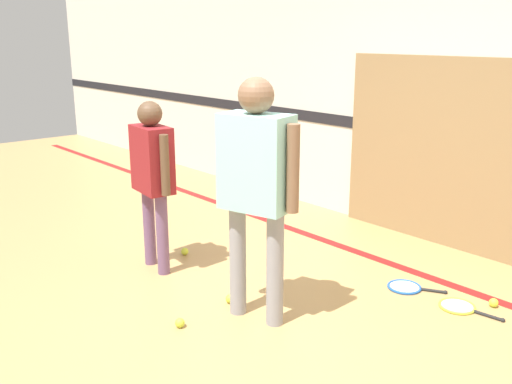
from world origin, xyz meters
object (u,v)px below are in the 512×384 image
(tennis_ball_stray_right, at_px, (230,299))
(tennis_ball_by_spare_racket, at_px, (494,303))
(tennis_ball_near_instructor, at_px, (180,323))
(person_student_left, at_px, (153,168))
(racket_spare_on_floor, at_px, (460,307))
(person_instructor, at_px, (256,175))
(racket_second_spare, at_px, (407,287))
(tennis_ball_stray_left, at_px, (185,251))

(tennis_ball_stray_right, bearing_deg, tennis_ball_by_spare_racket, 46.79)
(tennis_ball_near_instructor, bearing_deg, person_student_left, 156.36)
(tennis_ball_near_instructor, bearing_deg, tennis_ball_by_spare_racket, 56.32)
(person_student_left, bearing_deg, tennis_ball_stray_right, 10.18)
(person_student_left, height_order, racket_spare_on_floor, person_student_left)
(person_instructor, xyz_separation_m, person_student_left, (-1.21, -0.05, -0.16))
(person_student_left, xyz_separation_m, racket_second_spare, (1.64, 1.25, -0.87))
(person_instructor, distance_m, tennis_ball_by_spare_racket, 2.01)
(person_student_left, bearing_deg, tennis_ball_stray_left, 111.95)
(person_instructor, distance_m, tennis_ball_stray_right, 1.04)
(person_instructor, bearing_deg, tennis_ball_near_instructor, -132.07)
(tennis_ball_near_instructor, height_order, tennis_ball_by_spare_racket, same)
(person_instructor, height_order, racket_spare_on_floor, person_instructor)
(racket_second_spare, relative_size, tennis_ball_stray_left, 7.03)
(person_instructor, relative_size, racket_second_spare, 3.59)
(racket_second_spare, bearing_deg, tennis_ball_by_spare_racket, -10.56)
(racket_second_spare, relative_size, tennis_ball_near_instructor, 7.03)
(tennis_ball_near_instructor, height_order, tennis_ball_stray_right, same)
(person_student_left, height_order, tennis_ball_stray_right, person_student_left)
(racket_second_spare, height_order, tennis_ball_stray_left, tennis_ball_stray_left)
(racket_spare_on_floor, height_order, tennis_ball_by_spare_racket, tennis_ball_by_spare_racket)
(racket_spare_on_floor, height_order, tennis_ball_stray_right, tennis_ball_stray_right)
(person_instructor, bearing_deg, racket_second_spare, 54.65)
(person_student_left, height_order, tennis_ball_by_spare_racket, person_student_left)
(tennis_ball_by_spare_racket, distance_m, tennis_ball_stray_right, 1.93)
(person_instructor, height_order, tennis_ball_stray_left, person_instructor)
(tennis_ball_stray_left, distance_m, tennis_ball_stray_right, 1.05)
(person_student_left, distance_m, tennis_ball_stray_right, 1.25)
(racket_second_spare, xyz_separation_m, tennis_ball_stray_right, (-0.72, -1.20, 0.02))
(racket_second_spare, height_order, tennis_ball_by_spare_racket, tennis_ball_by_spare_racket)
(racket_second_spare, height_order, tennis_ball_near_instructor, tennis_ball_near_instructor)
(racket_spare_on_floor, xyz_separation_m, tennis_ball_stray_left, (-2.18, -0.92, 0.02))
(tennis_ball_by_spare_racket, bearing_deg, racket_spare_on_floor, -126.71)
(person_student_left, height_order, racket_second_spare, person_student_left)
(person_student_left, xyz_separation_m, tennis_ball_stray_right, (0.92, 0.06, -0.84))
(tennis_ball_stray_right, bearing_deg, tennis_ball_stray_left, 164.10)
(person_instructor, xyz_separation_m, tennis_ball_stray_right, (-0.30, 0.00, -1.00))
(tennis_ball_by_spare_racket, height_order, tennis_ball_stray_right, same)
(racket_second_spare, xyz_separation_m, tennis_ball_near_instructor, (-0.66, -1.68, 0.02))
(tennis_ball_stray_left, bearing_deg, racket_second_spare, 27.72)
(person_student_left, distance_m, tennis_ball_near_instructor, 1.36)
(tennis_ball_by_spare_racket, relative_size, tennis_ball_stray_right, 1.00)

